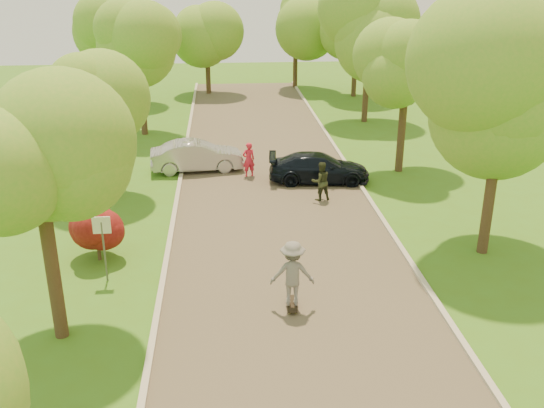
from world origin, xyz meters
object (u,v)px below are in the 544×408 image
object	(u,v)px
silver_sedan	(197,156)
longboard	(292,304)
skateboarder	(292,273)
street_sign	(103,235)
dark_sedan	(319,168)
person_olive	(321,181)
person_striped	(249,160)

from	to	relation	value
silver_sedan	longboard	xyz separation A→B (m)	(3.11, -12.97, -0.62)
silver_sedan	longboard	bearing A→B (deg)	-171.85
silver_sedan	skateboarder	distance (m)	13.34
street_sign	dark_sedan	size ratio (longest dim) A/B	0.48
person_olive	silver_sedan	bearing A→B (deg)	-52.07
street_sign	person_striped	size ratio (longest dim) A/B	1.32
person_striped	dark_sedan	bearing A→B (deg)	145.33
dark_sedan	longboard	distance (m)	11.16
silver_sedan	person_olive	distance (m)	6.92
person_striped	silver_sedan	bearing A→B (deg)	-41.39
street_sign	skateboarder	distance (m)	6.01
person_olive	longboard	bearing A→B (deg)	63.49
dark_sedan	person_olive	world-z (taller)	person_olive
street_sign	longboard	bearing A→B (deg)	-20.49
street_sign	person_olive	size ratio (longest dim) A/B	1.30
longboard	skateboarder	size ratio (longest dim) A/B	0.52
dark_sedan	skateboarder	distance (m)	11.15
longboard	person_striped	size ratio (longest dim) A/B	0.62
silver_sedan	person_striped	size ratio (longest dim) A/B	2.69
skateboarder	person_olive	distance (m)	8.81
silver_sedan	skateboarder	bearing A→B (deg)	-171.85
person_striped	person_olive	xyz separation A→B (m)	(2.86, -3.34, 0.02)
silver_sedan	dark_sedan	distance (m)	5.98
longboard	person_striped	distance (m)	11.91
person_striped	longboard	bearing A→B (deg)	76.22
street_sign	skateboarder	world-z (taller)	street_sign
silver_sedan	dark_sedan	size ratio (longest dim) A/B	0.97
longboard	dark_sedan	bearing A→B (deg)	-98.94
street_sign	person_olive	world-z (taller)	street_sign
dark_sedan	longboard	size ratio (longest dim) A/B	4.47
street_sign	longboard	world-z (taller)	street_sign
silver_sedan	longboard	distance (m)	13.35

